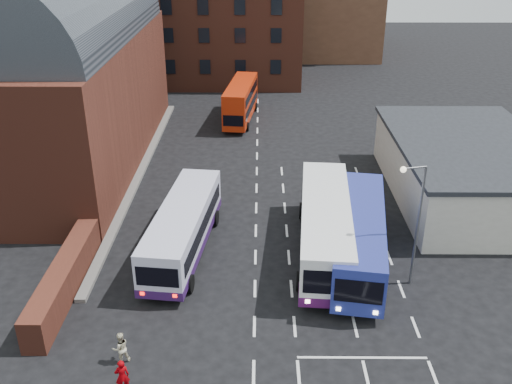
{
  "coord_description": "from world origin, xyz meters",
  "views": [
    {
      "loc": [
        0.25,
        -23.37,
        18.34
      ],
      "look_at": [
        0.0,
        10.0,
        2.2
      ],
      "focal_mm": 40.0,
      "sensor_mm": 36.0,
      "label": 1
    }
  ],
  "objects_px": {
    "bus_blue": "(360,234)",
    "pedestrian_red": "(122,376)",
    "street_lamp": "(415,215)",
    "bus_red_double": "(241,101)",
    "pedestrian_beige": "(121,348)",
    "bus_white_inbound": "(325,225)",
    "bus_white_outbound": "(183,226)"
  },
  "relations": [
    {
      "from": "bus_white_inbound",
      "to": "pedestrian_red",
      "type": "xyz_separation_m",
      "value": [
        -9.67,
        -11.19,
        -1.15
      ]
    },
    {
      "from": "bus_blue",
      "to": "street_lamp",
      "type": "relative_size",
      "value": 1.67
    },
    {
      "from": "pedestrian_red",
      "to": "street_lamp",
      "type": "bearing_deg",
      "value": -169.44
    },
    {
      "from": "bus_white_inbound",
      "to": "bus_red_double",
      "type": "height_order",
      "value": "bus_red_double"
    },
    {
      "from": "pedestrian_beige",
      "to": "bus_red_double",
      "type": "bearing_deg",
      "value": -125.21
    },
    {
      "from": "street_lamp",
      "to": "bus_white_outbound",
      "type": "bearing_deg",
      "value": 165.62
    },
    {
      "from": "bus_red_double",
      "to": "bus_white_inbound",
      "type": "bearing_deg",
      "value": 109.78
    },
    {
      "from": "bus_red_double",
      "to": "pedestrian_beige",
      "type": "distance_m",
      "value": 34.58
    },
    {
      "from": "bus_white_inbound",
      "to": "street_lamp",
      "type": "bearing_deg",
      "value": 148.11
    },
    {
      "from": "bus_white_outbound",
      "to": "bus_red_double",
      "type": "bearing_deg",
      "value": 90.36
    },
    {
      "from": "bus_red_double",
      "to": "pedestrian_red",
      "type": "relative_size",
      "value": 5.77
    },
    {
      "from": "bus_white_outbound",
      "to": "bus_white_inbound",
      "type": "relative_size",
      "value": 0.91
    },
    {
      "from": "bus_white_outbound",
      "to": "bus_white_inbound",
      "type": "distance_m",
      "value": 8.43
    },
    {
      "from": "pedestrian_beige",
      "to": "pedestrian_red",
      "type": "bearing_deg",
      "value": 76.71
    },
    {
      "from": "street_lamp",
      "to": "pedestrian_beige",
      "type": "relative_size",
      "value": 4.54
    },
    {
      "from": "bus_white_inbound",
      "to": "bus_red_double",
      "type": "distance_m",
      "value": 25.56
    },
    {
      "from": "bus_white_outbound",
      "to": "pedestrian_red",
      "type": "xyz_separation_m",
      "value": [
        -1.24,
        -11.29,
        -0.96
      ]
    },
    {
      "from": "bus_red_double",
      "to": "street_lamp",
      "type": "xyz_separation_m",
      "value": [
        10.02,
        -28.04,
        2.32
      ]
    },
    {
      "from": "bus_white_outbound",
      "to": "bus_white_inbound",
      "type": "bearing_deg",
      "value": 5.75
    },
    {
      "from": "bus_red_double",
      "to": "pedestrian_beige",
      "type": "bearing_deg",
      "value": 89.47
    },
    {
      "from": "bus_white_inbound",
      "to": "street_lamp",
      "type": "xyz_separation_m",
      "value": [
        4.24,
        -3.14,
        2.34
      ]
    },
    {
      "from": "bus_red_double",
      "to": "pedestrian_red",
      "type": "distance_m",
      "value": 36.32
    },
    {
      "from": "bus_white_outbound",
      "to": "pedestrian_beige",
      "type": "bearing_deg",
      "value": -93.78
    },
    {
      "from": "bus_blue",
      "to": "pedestrian_red",
      "type": "relative_size",
      "value": 7.2
    },
    {
      "from": "bus_white_outbound",
      "to": "pedestrian_red",
      "type": "distance_m",
      "value": 11.4
    },
    {
      "from": "pedestrian_beige",
      "to": "bus_white_inbound",
      "type": "bearing_deg",
      "value": -165.16
    },
    {
      "from": "bus_red_double",
      "to": "pedestrian_beige",
      "type": "relative_size",
      "value": 6.08
    },
    {
      "from": "bus_red_double",
      "to": "pedestrian_red",
      "type": "height_order",
      "value": "bus_red_double"
    },
    {
      "from": "bus_white_outbound",
      "to": "bus_red_double",
      "type": "distance_m",
      "value": 24.93
    },
    {
      "from": "bus_red_double",
      "to": "pedestrian_beige",
      "type": "xyz_separation_m",
      "value": [
        -4.37,
        -34.29,
        -1.21
      ]
    },
    {
      "from": "pedestrian_beige",
      "to": "bus_white_outbound",
      "type": "bearing_deg",
      "value": -128.19
    },
    {
      "from": "street_lamp",
      "to": "pedestrian_beige",
      "type": "distance_m",
      "value": 16.08
    }
  ]
}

